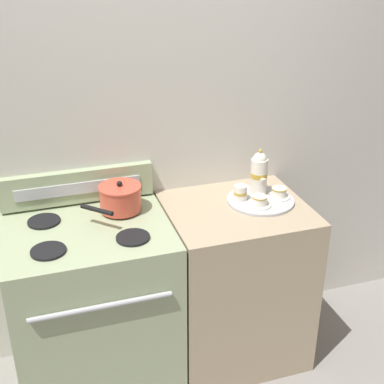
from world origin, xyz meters
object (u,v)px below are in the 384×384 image
at_px(teacup_right, 279,193).
at_px(creamer_jug, 240,193).
at_px(teapot, 259,173).
at_px(saucepan, 120,198).
at_px(teacup_left, 260,201).
at_px(serving_tray, 260,200).
at_px(stove, 95,308).

relative_size(teacup_right, creamer_jug, 1.49).
bearing_deg(creamer_jug, teapot, 20.00).
bearing_deg(saucepan, teacup_left, -14.60).
bearing_deg(teacup_left, serving_tray, 60.97).
bearing_deg(teacup_left, creamer_jug, 126.30).
xyz_separation_m(serving_tray, teacup_right, (0.10, -0.01, 0.03)).
relative_size(serving_tray, teapot, 1.42).
distance_m(saucepan, creamer_jug, 0.61).
xyz_separation_m(teapot, creamer_jug, (-0.12, -0.04, -0.08)).
distance_m(stove, teapot, 1.08).
height_order(teapot, creamer_jug, teapot).
relative_size(stove, serving_tray, 2.64).
bearing_deg(teacup_left, stove, 177.51).
xyz_separation_m(saucepan, creamer_jug, (0.60, -0.08, -0.02)).
distance_m(saucepan, teapot, 0.72).
distance_m(teapot, teacup_right, 0.14).
xyz_separation_m(serving_tray, teacup_left, (-0.04, -0.06, 0.03)).
relative_size(saucepan, teacup_left, 2.62).
xyz_separation_m(saucepan, teacup_left, (0.67, -0.17, -0.04)).
relative_size(serving_tray, creamer_jug, 4.39).
distance_m(serving_tray, teacup_left, 0.08).
xyz_separation_m(serving_tray, creamer_jug, (-0.10, 0.03, 0.05)).
distance_m(teacup_left, teacup_right, 0.15).
xyz_separation_m(stove, saucepan, (0.18, 0.14, 0.53)).
distance_m(teacup_right, creamer_jug, 0.20).
distance_m(stove, teacup_right, 1.10).
bearing_deg(stove, teapot, 6.10).
distance_m(saucepan, teacup_left, 0.69).
bearing_deg(teacup_right, serving_tray, 175.11).
relative_size(saucepan, serving_tray, 0.89).
xyz_separation_m(teapot, teacup_left, (-0.05, -0.13, -0.09)).
distance_m(teacup_left, creamer_jug, 0.11).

